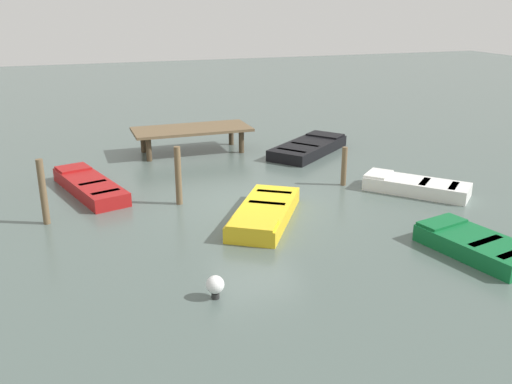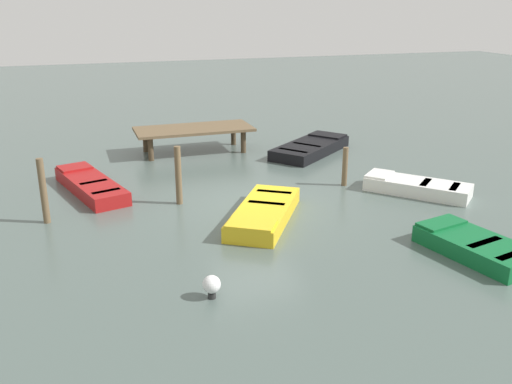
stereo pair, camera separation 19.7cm
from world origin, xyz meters
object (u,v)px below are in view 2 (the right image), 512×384
Objects in this scene: rowboat_yellow at (264,213)px; rowboat_black at (311,148)px; dock_segment at (194,131)px; rowboat_green at (475,246)px; mooring_piling_near_left at (178,175)px; marker_buoy at (212,285)px; mooring_piling_mid_right at (43,191)px; rowboat_white at (417,187)px; mooring_piling_far_left at (345,167)px; rowboat_red at (90,185)px.

rowboat_black is (3.93, 5.94, -0.00)m from rowboat_yellow.
rowboat_green is (4.13, -10.94, -0.62)m from dock_segment.
mooring_piling_near_left reaches higher than rowboat_green.
rowboat_green is 6.19m from marker_buoy.
mooring_piling_mid_right is 3.58m from mooring_piling_near_left.
mooring_piling_mid_right is 6.07m from marker_buoy.
mooring_piling_near_left is (3.57, 0.33, -0.03)m from mooring_piling_mid_right.
dock_segment is at bearing 121.57° from rowboat_black.
mooring_piling_near_left reaches higher than rowboat_white.
rowboat_black is at bearing 34.31° from mooring_piling_near_left.
dock_segment is at bearing 73.37° from mooring_piling_near_left.
marker_buoy is at bearing -94.39° from mooring_piling_near_left.
rowboat_yellow is at bearing -46.84° from mooring_piling_near_left.
mooring_piling_mid_right is 3.62× the size of marker_buoy.
mooring_piling_near_left is at bearing 175.97° from rowboat_black.
mooring_piling_mid_right is at bearing -177.69° from mooring_piling_far_left.
marker_buoy is (-0.42, -5.50, -0.56)m from mooring_piling_near_left.
rowboat_red is (-3.99, -3.59, -0.62)m from dock_segment.
marker_buoy is (3.14, -5.16, -0.58)m from mooring_piling_mid_right.
marker_buoy is at bearing 77.16° from rowboat_white.
rowboat_red is at bearing 166.16° from mooring_piling_far_left.
mooring_piling_far_left is at bearing -57.02° from dock_segment.
rowboat_yellow is at bearing 56.90° from marker_buoy.
mooring_piling_mid_right is 8.80m from mooring_piling_far_left.
mooring_piling_near_left is (-1.86, 1.99, 0.63)m from rowboat_yellow.
rowboat_black is 3.99m from mooring_piling_far_left.
rowboat_white is at bearing -11.06° from mooring_piling_near_left.
mooring_piling_mid_right is (-1.21, -2.22, 0.65)m from rowboat_red.
mooring_piling_mid_right is at bearing -132.22° from dock_segment.
rowboat_green is at bearing -43.49° from mooring_piling_near_left.
marker_buoy is at bearing 77.45° from rowboat_green.
rowboat_black is at bearing -13.01° from rowboat_green.
rowboat_yellow is at bearing 54.89° from rowboat_white.
rowboat_red is 2.61m from mooring_piling_mid_right.
rowboat_red is 2.30× the size of mooring_piling_near_left.
mooring_piling_mid_right is at bearing 134.90° from rowboat_red.
rowboat_red is 7.82m from mooring_piling_far_left.
rowboat_yellow and rowboat_green have the same top height.
rowboat_black is at bearing 179.14° from rowboat_yellow.
rowboat_green is at bearing -28.82° from mooring_piling_mid_right.
rowboat_red and rowboat_yellow have the same top height.
mooring_piling_near_left is at bearing -179.78° from mooring_piling_far_left.
mooring_piling_near_left is 3.51× the size of marker_buoy.
rowboat_black is (8.15, 2.06, 0.00)m from rowboat_red.
dock_segment is at bearing 79.38° from marker_buoy.
mooring_piling_far_left is (3.36, 2.01, 0.40)m from rowboat_yellow.
rowboat_white is 1.04× the size of rowboat_green.
rowboat_yellow is 4.19m from marker_buoy.
rowboat_white is (5.30, -6.83, -0.62)m from dock_segment.
rowboat_black is at bearing -20.46° from dock_segment.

